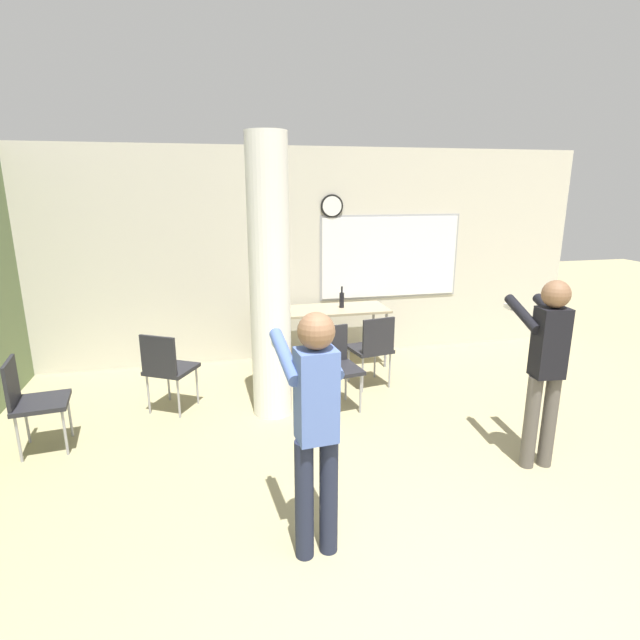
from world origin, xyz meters
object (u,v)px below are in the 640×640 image
(chair_by_left_wall, at_px, (31,398))
(chair_near_pillar, at_px, (167,366))
(person_playing_front, at_px, (315,417))
(bottle_on_table, at_px, (342,300))
(chair_table_right, at_px, (373,346))
(chair_table_front, at_px, (335,362))
(folding_table, at_px, (322,313))
(person_playing_side, at_px, (546,360))

(chair_by_left_wall, distance_m, chair_near_pillar, 1.25)
(person_playing_front, bearing_deg, bottle_on_table, 72.02)
(chair_table_right, bearing_deg, chair_near_pillar, -175.88)
(chair_by_left_wall, height_order, chair_table_front, same)
(folding_table, bearing_deg, chair_table_front, -97.20)
(chair_by_left_wall, xyz_separation_m, chair_near_pillar, (1.11, 0.56, 0.00))
(bottle_on_table, bearing_deg, chair_by_left_wall, -153.99)
(bottle_on_table, distance_m, chair_by_left_wall, 3.65)
(chair_table_front, xyz_separation_m, person_playing_front, (-0.68, -2.11, 0.44))
(chair_table_front, relative_size, person_playing_front, 0.54)
(folding_table, bearing_deg, person_playing_front, -103.95)
(chair_by_left_wall, relative_size, chair_table_front, 1.00)
(chair_table_right, relative_size, chair_table_front, 1.00)
(bottle_on_table, height_order, person_playing_side, person_playing_side)
(chair_near_pillar, bearing_deg, folding_table, 28.19)
(person_playing_side, bearing_deg, chair_by_left_wall, 164.06)
(chair_by_left_wall, distance_m, person_playing_front, 2.85)
(chair_by_left_wall, xyz_separation_m, person_playing_side, (4.21, -1.20, 0.43))
(chair_table_front, bearing_deg, person_playing_side, -47.44)
(bottle_on_table, distance_m, chair_table_right, 0.95)
(person_playing_front, xyz_separation_m, person_playing_side, (2.05, 0.61, -0.01))
(folding_table, distance_m, chair_by_left_wall, 3.39)
(bottle_on_table, bearing_deg, person_playing_front, -107.98)
(chair_table_front, bearing_deg, bottle_on_table, 71.87)
(chair_table_right, bearing_deg, person_playing_front, -116.08)
(bottle_on_table, xyz_separation_m, person_playing_side, (0.95, -2.80, 0.07))
(chair_table_right, relative_size, person_playing_front, 0.54)
(chair_by_left_wall, relative_size, chair_table_right, 1.00)
(bottle_on_table, height_order, person_playing_front, person_playing_front)
(chair_table_front, height_order, person_playing_front, person_playing_front)
(chair_near_pillar, relative_size, chair_table_front, 1.00)
(folding_table, bearing_deg, bottle_on_table, 4.24)
(folding_table, bearing_deg, person_playing_side, -66.39)
(chair_near_pillar, bearing_deg, person_playing_side, -29.66)
(chair_by_left_wall, distance_m, person_playing_side, 4.40)
(chair_near_pillar, bearing_deg, bottle_on_table, 25.61)
(chair_near_pillar, bearing_deg, chair_table_right, 4.12)
(bottle_on_table, bearing_deg, folding_table, -175.76)
(folding_table, distance_m, chair_table_front, 1.31)
(chair_table_right, distance_m, person_playing_side, 2.14)
(person_playing_side, bearing_deg, chair_table_front, 132.56)
(chair_table_right, distance_m, person_playing_front, 2.86)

